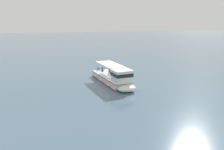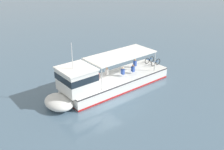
% 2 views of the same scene
% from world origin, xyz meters
% --- Properties ---
extents(ground_plane, '(400.00, 400.00, 0.00)m').
position_xyz_m(ground_plane, '(0.00, 0.00, 0.00)').
color(ground_plane, slate).
extents(ferry_main, '(4.04, 12.97, 5.32)m').
position_xyz_m(ferry_main, '(1.06, -0.69, 1.02)').
color(ferry_main, white).
rests_on(ferry_main, ground).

